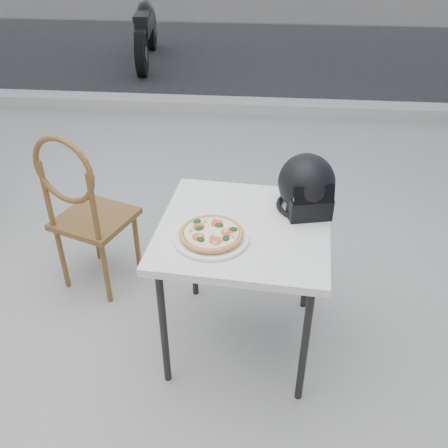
# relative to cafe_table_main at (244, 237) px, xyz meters

# --- Properties ---
(ground) EXTENTS (80.00, 80.00, 0.00)m
(ground) POSITION_rel_cafe_table_main_xyz_m (-0.59, 0.31, -0.67)
(ground) COLOR #9B9993
(ground) RESTS_ON ground
(street_asphalt) EXTENTS (30.00, 8.00, 0.00)m
(street_asphalt) POSITION_rel_cafe_table_main_xyz_m (-0.59, 7.31, -0.67)
(street_asphalt) COLOR black
(street_asphalt) RESTS_ON ground
(curb) EXTENTS (30.00, 0.25, 0.12)m
(curb) POSITION_rel_cafe_table_main_xyz_m (-0.59, 3.31, -0.61)
(curb) COLOR #A4A19A
(curb) RESTS_ON ground
(cafe_table_main) EXTENTS (0.83, 0.83, 0.73)m
(cafe_table_main) POSITION_rel_cafe_table_main_xyz_m (0.00, 0.00, 0.00)
(cafe_table_main) COLOR white
(cafe_table_main) RESTS_ON ground
(plate) EXTENTS (0.35, 0.35, 0.02)m
(plate) POSITION_rel_cafe_table_main_xyz_m (-0.14, -0.12, 0.08)
(plate) COLOR white
(plate) RESTS_ON cafe_table_main
(pizza) EXTENTS (0.32, 0.32, 0.03)m
(pizza) POSITION_rel_cafe_table_main_xyz_m (-0.14, -0.12, 0.10)
(pizza) COLOR tan
(pizza) RESTS_ON plate
(helmet) EXTENTS (0.32, 0.33, 0.28)m
(helmet) POSITION_rel_cafe_table_main_xyz_m (0.28, 0.17, 0.19)
(helmet) COLOR black
(helmet) RESTS_ON cafe_table_main
(cafe_chair_main) EXTENTS (0.50, 0.50, 1.02)m
(cafe_chair_main) POSITION_rel_cafe_table_main_xyz_m (-0.90, 0.36, -0.10)
(cafe_chair_main) COLOR brown
(cafe_chair_main) RESTS_ON ground
(motorcycle) EXTENTS (0.49, 1.88, 0.94)m
(motorcycle) POSITION_rel_cafe_table_main_xyz_m (-1.63, 5.08, -0.26)
(motorcycle) COLOR black
(motorcycle) RESTS_ON street_asphalt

